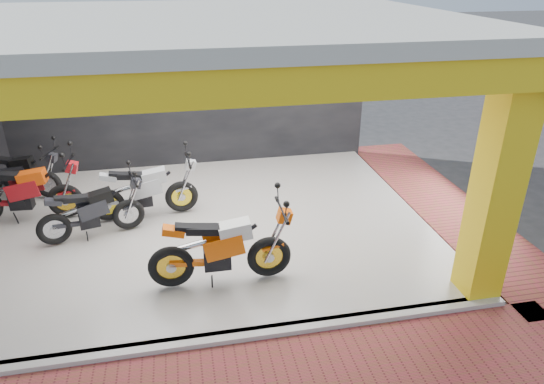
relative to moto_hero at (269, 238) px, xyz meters
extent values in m
plane|color=#2D2D30|center=(-0.85, -0.13, -0.78)|extent=(80.00, 80.00, 0.00)
cube|color=silver|center=(-0.85, 1.87, -0.73)|extent=(8.00, 6.00, 0.10)
cube|color=beige|center=(-0.85, 1.87, 2.82)|extent=(8.40, 6.40, 0.20)
cube|color=black|center=(-0.85, 4.97, 0.97)|extent=(8.20, 0.20, 3.50)
cube|color=yellow|center=(2.90, -0.88, 0.97)|extent=(0.50, 0.50, 3.50)
cube|color=yellow|center=(-0.85, -1.13, 2.52)|extent=(8.40, 0.30, 0.40)
cube|color=yellow|center=(3.15, 1.87, 2.52)|extent=(0.30, 6.40, 0.40)
cube|color=silver|center=(-0.85, -1.15, -0.73)|extent=(8.00, 0.20, 0.10)
cube|color=maroon|center=(3.95, 1.87, -0.76)|extent=(1.40, 7.00, 0.03)
camera|label=1|loc=(-1.15, -5.99, 3.65)|focal=32.00mm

